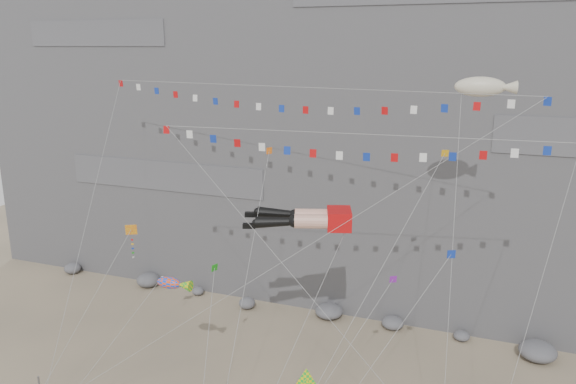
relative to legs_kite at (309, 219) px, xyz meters
The scene contains 13 objects.
cliff 28.56m from the legs_kite, 93.49° to the left, with size 80.00×28.00×50.00m, color slate.
talus_boulders 16.70m from the legs_kite, 98.23° to the left, with size 60.00×3.00×1.20m, color slate, non-canonical shape.
legs_kite is the anchor object (origin of this frame).
flag_banner_upper 10.21m from the legs_kite, 122.24° to the left, with size 34.67×16.90×29.37m.
flag_banner_lower 6.94m from the legs_kite, ahead, with size 26.55×7.66×22.42m.
harlequin_kite 13.04m from the legs_kite, 165.15° to the right, with size 5.05×8.62×14.67m.
fish_windsock 10.71m from the legs_kite, 151.04° to the right, with size 7.91×6.34×12.26m.
blimp_windsock 14.28m from the legs_kite, 19.15° to the left, with size 4.31×11.78×24.64m.
small_kite_a 5.75m from the legs_kite, 152.71° to the left, with size 2.96×15.91×23.13m.
small_kite_b 7.18m from the legs_kite, 16.70° to the right, with size 6.36×10.29×15.17m.
small_kite_c 7.47m from the legs_kite, 146.74° to the right, with size 3.79×9.92×13.98m.
small_kite_d 9.59m from the legs_kite, ahead, with size 8.52×15.17×24.62m.
small_kite_e 10.19m from the legs_kite, 17.55° to the right, with size 8.46×8.78×17.09m.
Camera 1 is at (13.38, -29.40, 24.81)m, focal length 35.00 mm.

